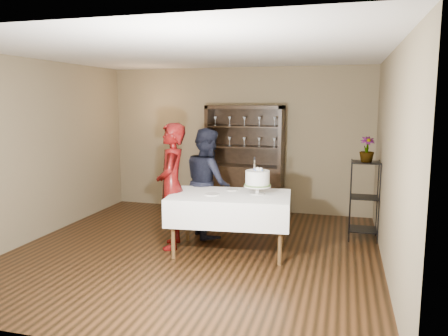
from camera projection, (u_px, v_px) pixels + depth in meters
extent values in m
plane|color=black|center=(195.00, 251.00, 6.10)|extent=(5.00, 5.00, 0.00)
plane|color=silver|center=(193.00, 53.00, 5.69)|extent=(5.00, 5.00, 0.00)
cube|color=#6F6147|center=(238.00, 140.00, 8.28)|extent=(5.00, 0.02, 2.70)
cube|color=#6F6147|center=(37.00, 150.00, 6.56)|extent=(0.02, 5.00, 2.70)
cube|color=#6F6147|center=(390.00, 162.00, 5.24)|extent=(0.02, 5.00, 2.70)
cube|color=black|center=(245.00, 189.00, 8.12)|extent=(1.40, 0.48, 0.90)
cube|color=black|center=(247.00, 135.00, 8.17)|extent=(1.40, 0.03, 1.10)
cube|color=black|center=(245.00, 107.00, 7.89)|extent=(1.40, 0.48, 0.06)
cube|color=black|center=(245.00, 147.00, 8.00)|extent=(1.28, 0.42, 0.02)
cube|color=black|center=(245.00, 126.00, 7.94)|extent=(1.28, 0.42, 0.02)
cylinder|color=black|center=(350.00, 203.00, 6.42)|extent=(0.02, 0.02, 1.20)
cylinder|color=black|center=(379.00, 204.00, 6.31)|extent=(0.02, 0.02, 1.20)
cylinder|color=black|center=(350.00, 197.00, 6.80)|extent=(0.02, 0.02, 1.20)
cylinder|color=black|center=(377.00, 198.00, 6.69)|extent=(0.02, 0.02, 1.20)
cube|color=black|center=(363.00, 229.00, 6.62)|extent=(0.40, 0.40, 0.02)
cube|color=black|center=(364.00, 197.00, 6.55)|extent=(0.40, 0.40, 0.01)
cube|color=black|center=(366.00, 162.00, 6.47)|extent=(0.40, 0.40, 0.02)
cube|color=white|center=(230.00, 208.00, 5.99)|extent=(1.73, 1.17, 0.38)
cylinder|color=#52381E|center=(173.00, 230.00, 5.76)|extent=(0.06, 0.06, 0.77)
cylinder|color=#52381E|center=(280.00, 236.00, 5.53)|extent=(0.06, 0.06, 0.77)
cylinder|color=#52381E|center=(187.00, 215.00, 6.52)|extent=(0.06, 0.06, 0.77)
cylinder|color=#52381E|center=(282.00, 219.00, 6.30)|extent=(0.06, 0.06, 0.77)
imported|color=#3A0507|center=(172.00, 186.00, 6.16)|extent=(0.59, 0.74, 1.78)
imported|color=black|center=(208.00, 182.00, 6.73)|extent=(0.98, 1.03, 1.68)
cylinder|color=white|center=(257.00, 193.00, 5.99)|extent=(0.21, 0.21, 0.01)
cylinder|color=white|center=(257.00, 190.00, 5.98)|extent=(0.05, 0.05, 0.10)
cylinder|color=white|center=(257.00, 186.00, 5.97)|extent=(0.37, 0.37, 0.02)
cylinder|color=#4F7136|center=(257.00, 185.00, 5.97)|extent=(0.36, 0.36, 0.02)
cylinder|color=white|center=(258.00, 178.00, 5.95)|extent=(0.41, 0.41, 0.21)
sphere|color=#5B76C3|center=(260.00, 170.00, 5.93)|extent=(0.02, 0.02, 0.02)
cube|color=white|center=(254.00, 165.00, 5.92)|extent=(0.02, 0.02, 0.14)
cube|color=black|center=(254.00, 159.00, 5.90)|extent=(0.03, 0.03, 0.05)
cylinder|color=white|center=(212.00, 194.00, 5.93)|extent=(0.23, 0.23, 0.01)
cylinder|color=white|center=(232.00, 190.00, 6.23)|extent=(0.18, 0.18, 0.01)
imported|color=#4F7136|center=(367.00, 149.00, 6.39)|extent=(0.25, 0.25, 0.38)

